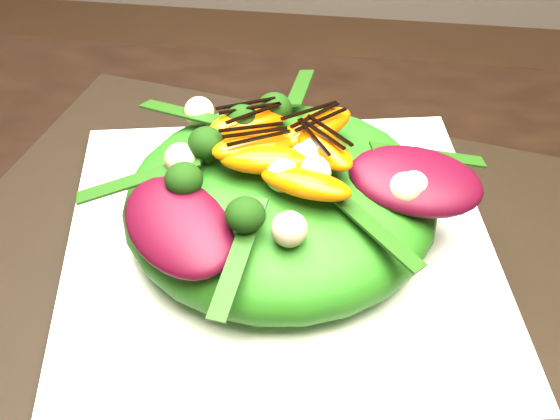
# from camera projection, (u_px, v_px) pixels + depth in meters

# --- Properties ---
(placemat) EXTENTS (0.53, 0.44, 0.00)m
(placemat) POSITION_uv_depth(u_px,v_px,m) (280.00, 259.00, 0.52)
(placemat) COLOR black
(placemat) RESTS_ON dining_table
(plate_base) EXTENTS (0.34, 0.34, 0.01)m
(plate_base) POSITION_uv_depth(u_px,v_px,m) (280.00, 252.00, 0.51)
(plate_base) COLOR silver
(plate_base) RESTS_ON placemat
(salad_bowl) EXTENTS (0.31, 0.31, 0.02)m
(salad_bowl) POSITION_uv_depth(u_px,v_px,m) (280.00, 236.00, 0.50)
(salad_bowl) COLOR white
(salad_bowl) RESTS_ON plate_base
(lettuce_mound) EXTENTS (0.26, 0.26, 0.07)m
(lettuce_mound) POSITION_uv_depth(u_px,v_px,m) (280.00, 202.00, 0.48)
(lettuce_mound) COLOR #2A7315
(lettuce_mound) RESTS_ON salad_bowl
(radicchio_leaf) EXTENTS (0.08, 0.06, 0.02)m
(radicchio_leaf) POSITION_uv_depth(u_px,v_px,m) (416.00, 181.00, 0.45)
(radicchio_leaf) COLOR #3D0615
(radicchio_leaf) RESTS_ON lettuce_mound
(orange_segment) EXTENTS (0.06, 0.03, 0.01)m
(orange_segment) POSITION_uv_depth(u_px,v_px,m) (260.00, 125.00, 0.48)
(orange_segment) COLOR #D35503
(orange_segment) RESTS_ON lettuce_mound
(broccoli_floret) EXTENTS (0.04, 0.04, 0.03)m
(broccoli_floret) POSITION_uv_depth(u_px,v_px,m) (207.00, 119.00, 0.47)
(broccoli_floret) COLOR #14370A
(broccoli_floret) RESTS_ON lettuce_mound
(macadamia_nut) EXTENTS (0.03, 0.03, 0.02)m
(macadamia_nut) POSITION_uv_depth(u_px,v_px,m) (343.00, 188.00, 0.43)
(macadamia_nut) COLOR beige
(macadamia_nut) RESTS_ON lettuce_mound
(balsamic_drizzle) EXTENTS (0.05, 0.01, 0.00)m
(balsamic_drizzle) POSITION_uv_depth(u_px,v_px,m) (260.00, 114.00, 0.47)
(balsamic_drizzle) COLOR black
(balsamic_drizzle) RESTS_ON orange_segment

